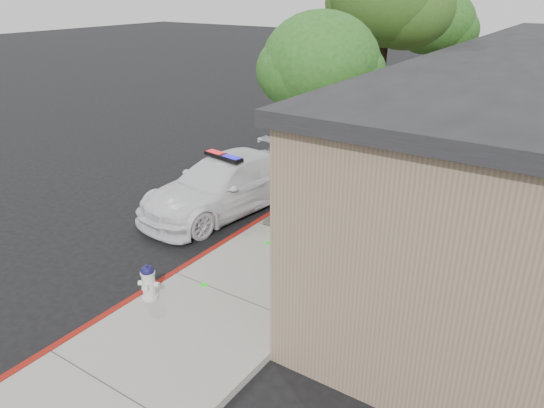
{
  "coord_description": "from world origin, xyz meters",
  "views": [
    {
      "loc": [
        6.99,
        -6.62,
        5.77
      ],
      "look_at": [
        0.88,
        2.53,
        1.02
      ],
      "focal_mm": 33.61,
      "sensor_mm": 36.0,
      "label": 1
    }
  ],
  "objects_px": {
    "street_tree_near": "(321,67)",
    "street_tree_far": "(437,26)",
    "police_car": "(225,184)",
    "street_tree_mid": "(388,1)",
    "fire_hydrant": "(149,282)"
  },
  "relations": [
    {
      "from": "police_car",
      "to": "street_tree_near",
      "type": "height_order",
      "value": "street_tree_near"
    },
    {
      "from": "street_tree_near",
      "to": "street_tree_far",
      "type": "height_order",
      "value": "street_tree_far"
    },
    {
      "from": "street_tree_near",
      "to": "street_tree_far",
      "type": "distance_m",
      "value": 10.01
    },
    {
      "from": "street_tree_near",
      "to": "street_tree_far",
      "type": "relative_size",
      "value": 0.93
    },
    {
      "from": "street_tree_near",
      "to": "street_tree_mid",
      "type": "xyz_separation_m",
      "value": [
        -0.39,
        4.81,
        1.36
      ]
    },
    {
      "from": "police_car",
      "to": "street_tree_far",
      "type": "distance_m",
      "value": 11.54
    },
    {
      "from": "fire_hydrant",
      "to": "street_tree_far",
      "type": "height_order",
      "value": "street_tree_far"
    },
    {
      "from": "police_car",
      "to": "street_tree_far",
      "type": "bearing_deg",
      "value": 88.01
    },
    {
      "from": "police_car",
      "to": "street_tree_far",
      "type": "xyz_separation_m",
      "value": [
        2.03,
        10.79,
        3.55
      ]
    },
    {
      "from": "police_car",
      "to": "fire_hydrant",
      "type": "height_order",
      "value": "police_car"
    },
    {
      "from": "street_tree_near",
      "to": "street_tree_far",
      "type": "xyz_separation_m",
      "value": [
        -0.38,
        10.0,
        0.33
      ]
    },
    {
      "from": "street_tree_near",
      "to": "street_tree_mid",
      "type": "distance_m",
      "value": 5.01
    },
    {
      "from": "police_car",
      "to": "street_tree_mid",
      "type": "height_order",
      "value": "street_tree_mid"
    },
    {
      "from": "street_tree_near",
      "to": "street_tree_far",
      "type": "bearing_deg",
      "value": 92.19
    },
    {
      "from": "fire_hydrant",
      "to": "street_tree_mid",
      "type": "relative_size",
      "value": 0.11
    }
  ]
}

